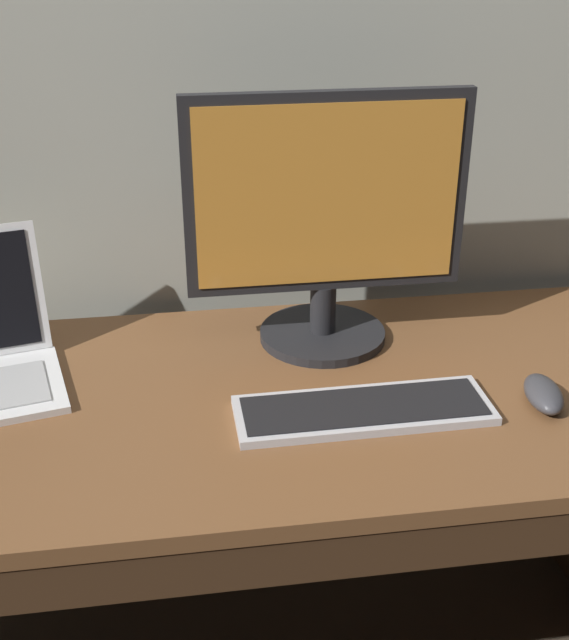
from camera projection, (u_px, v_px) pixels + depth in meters
name	position (u px, v px, depth m)	size (l,w,h in m)	color
desk	(249.00, 486.00, 1.50)	(1.71, 0.69, 0.75)	brown
external_monitor	(326.00, 226.00, 1.50)	(0.52, 0.24, 0.48)	black
wired_keyboard	(363.00, 410.00, 1.37)	(0.43, 0.15, 0.02)	#BCBCC1
computer_mouse	(544.00, 394.00, 1.39)	(0.06, 0.12, 0.04)	#38383D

